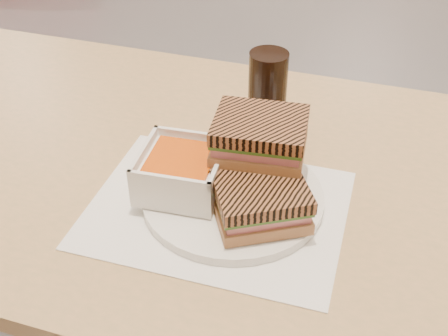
% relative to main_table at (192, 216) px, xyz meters
% --- Properties ---
extents(main_table, '(1.27, 0.83, 0.75)m').
position_rel_main_table_xyz_m(main_table, '(0.00, 0.00, 0.00)').
color(main_table, tan).
rests_on(main_table, ground).
extents(tray_liner, '(0.38, 0.31, 0.00)m').
position_rel_main_table_xyz_m(tray_liner, '(0.07, -0.10, 0.11)').
color(tray_liner, white).
rests_on(tray_liner, main_table).
extents(plate, '(0.26, 0.26, 0.01)m').
position_rel_main_table_xyz_m(plate, '(0.08, -0.08, 0.12)').
color(plate, white).
rests_on(plate, tray_liner).
extents(soup_bowl, '(0.12, 0.12, 0.06)m').
position_rel_main_table_xyz_m(soup_bowl, '(0.01, -0.08, 0.16)').
color(soup_bowl, white).
rests_on(soup_bowl, plate).
extents(panini_lower, '(0.15, 0.14, 0.05)m').
position_rel_main_table_xyz_m(panini_lower, '(0.13, -0.12, 0.16)').
color(panini_lower, '#A17347').
rests_on(panini_lower, plate).
extents(panini_upper, '(0.13, 0.11, 0.06)m').
position_rel_main_table_xyz_m(panini_upper, '(0.12, -0.04, 0.21)').
color(panini_upper, '#A17347').
rests_on(panini_upper, panini_lower).
extents(cola_glass, '(0.06, 0.06, 0.14)m').
position_rel_main_table_xyz_m(cola_glass, '(0.10, 0.13, 0.18)').
color(cola_glass, black).
rests_on(cola_glass, main_table).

